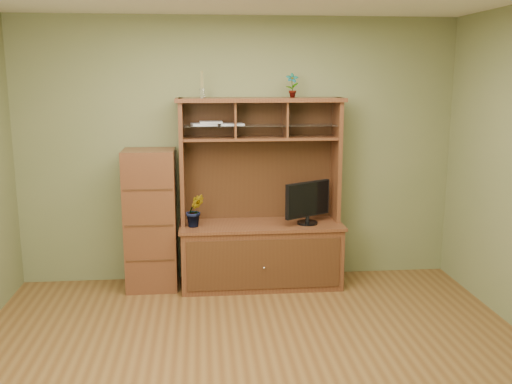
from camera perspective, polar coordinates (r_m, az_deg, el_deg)
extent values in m
cube|color=brown|center=(4.40, 0.18, -17.28)|extent=(4.50, 4.00, 0.02)
cube|color=#636B3F|center=(5.90, -1.75, 4.13)|extent=(4.50, 0.02, 2.70)
cube|color=#636B3F|center=(2.01, 6.02, -10.65)|extent=(4.50, 0.02, 2.70)
cube|color=#4A2315|center=(5.85, 0.50, -6.38)|extent=(1.60, 0.55, 0.62)
cube|color=#3A1E0F|center=(5.59, 0.81, -7.26)|extent=(1.50, 0.01, 0.50)
sphere|color=silver|center=(5.58, 0.82, -7.61)|extent=(0.02, 0.02, 0.02)
cube|color=#4A2315|center=(5.76, 0.51, -3.30)|extent=(1.64, 0.59, 0.03)
cube|color=#4A2315|center=(5.70, -7.42, 3.02)|extent=(0.04, 0.35, 1.25)
cube|color=#4A2315|center=(5.86, 8.03, 3.23)|extent=(0.04, 0.35, 1.25)
cube|color=#3A1E0F|center=(5.89, 0.25, 3.38)|extent=(1.52, 0.02, 1.25)
cube|color=#4A2315|center=(5.67, 0.42, 9.21)|extent=(1.66, 0.40, 0.04)
cube|color=#4A2315|center=(5.70, 0.42, 5.39)|extent=(1.52, 0.32, 0.02)
cube|color=#4A2315|center=(5.66, -2.15, 7.24)|extent=(0.02, 0.31, 0.35)
cube|color=#4A2315|center=(5.72, 2.97, 7.27)|extent=(0.02, 0.31, 0.35)
cube|color=silver|center=(5.68, 0.43, 6.69)|extent=(1.50, 0.27, 0.01)
cylinder|color=black|center=(5.76, 5.15, -3.08)|extent=(0.21, 0.21, 0.02)
cylinder|color=black|center=(5.75, 5.16, -2.66)|extent=(0.04, 0.04, 0.07)
cube|color=black|center=(5.71, 5.19, -0.73)|extent=(0.49, 0.31, 0.35)
imported|color=#2B6121|center=(5.63, -6.12, -1.84)|extent=(0.20, 0.17, 0.33)
imported|color=#2D5F21|center=(5.71, 3.64, 10.61)|extent=(0.13, 0.09, 0.24)
cylinder|color=silver|center=(5.64, -5.41, 9.82)|extent=(0.05, 0.05, 0.09)
cylinder|color=#A18E50|center=(5.64, -5.43, 11.12)|extent=(0.03, 0.03, 0.17)
cube|color=silver|center=(5.66, -5.24, 6.76)|extent=(0.27, 0.22, 0.02)
cube|color=silver|center=(5.66, -4.53, 6.98)|extent=(0.23, 0.18, 0.02)
cube|color=silver|center=(5.67, -2.46, 6.80)|extent=(0.25, 0.21, 0.02)
cube|color=#4A2315|center=(5.78, -10.46, -2.74)|extent=(0.50, 0.45, 1.41)
cube|color=#3A1E0F|center=(5.66, -10.52, -6.76)|extent=(0.46, 0.01, 0.02)
cube|color=#3A1E0F|center=(5.56, -10.65, -3.32)|extent=(0.46, 0.01, 0.01)
cube|color=#3A1E0F|center=(5.49, -10.79, 0.23)|extent=(0.46, 0.01, 0.02)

